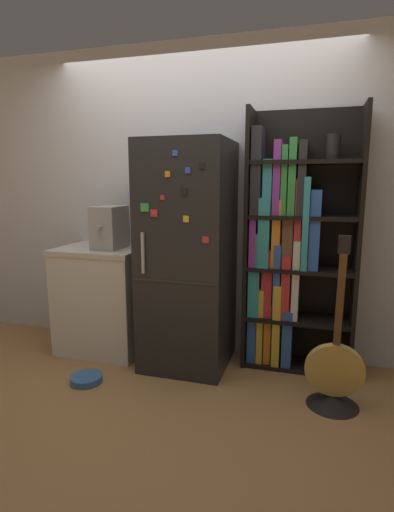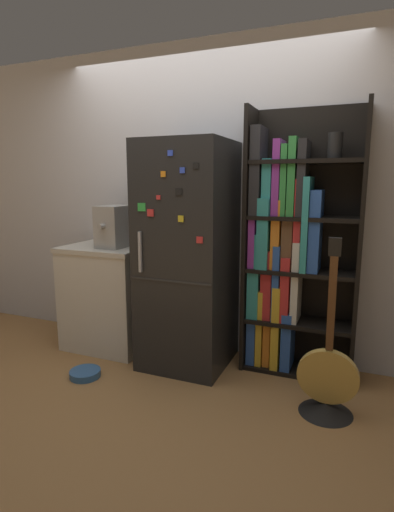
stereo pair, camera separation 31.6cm
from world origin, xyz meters
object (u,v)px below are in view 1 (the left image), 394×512
object	(u,v)px
bookshelf	(287,250)
guitar	(334,382)
pet_bowl	(86,378)
refrigerator	(188,256)
espresso_machine	(110,227)

from	to	relation	value
bookshelf	guitar	bearing A→B (deg)	-56.18
guitar	pet_bowl	distance (m)	1.76
bookshelf	guitar	distance (m)	1.02
refrigerator	pet_bowl	size ratio (longest dim) A/B	7.56
refrigerator	bookshelf	bearing A→B (deg)	13.96
espresso_machine	guitar	xyz separation A→B (m)	(1.82, -0.39, -0.92)
refrigerator	espresso_machine	world-z (taller)	refrigerator
refrigerator	guitar	world-z (taller)	refrigerator
espresso_machine	pet_bowl	xyz separation A→B (m)	(0.07, -0.57, -1.06)
bookshelf	espresso_machine	distance (m)	1.46
espresso_machine	pet_bowl	size ratio (longest dim) A/B	1.59
pet_bowl	espresso_machine	bearing A→B (deg)	97.08
bookshelf	pet_bowl	distance (m)	1.81
bookshelf	guitar	xyz separation A→B (m)	(0.37, -0.55, -0.78)
refrigerator	guitar	xyz separation A→B (m)	(1.12, -0.37, -0.72)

